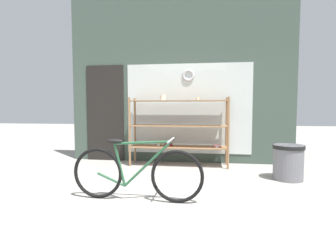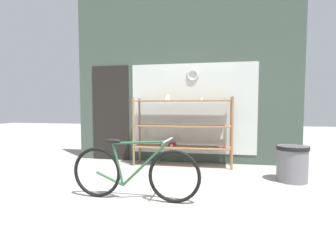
% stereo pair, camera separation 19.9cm
% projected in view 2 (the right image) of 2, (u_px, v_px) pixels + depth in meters
% --- Properties ---
extents(ground_plane, '(30.00, 30.00, 0.00)m').
position_uv_depth(ground_plane, '(150.00, 213.00, 2.93)').
color(ground_plane, gray).
extents(storefront_facade, '(4.78, 0.13, 3.88)m').
position_uv_depth(storefront_facade, '(182.00, 75.00, 5.58)').
color(storefront_facade, '#3D4C42').
rests_on(storefront_facade, ground_plane).
extents(display_case, '(1.98, 0.46, 1.43)m').
position_uv_depth(display_case, '(182.00, 126.00, 5.28)').
color(display_case, '#8E6642').
rests_on(display_case, ground_plane).
extents(bicycle, '(1.69, 0.46, 0.79)m').
position_uv_depth(bicycle, '(134.00, 172.00, 3.31)').
color(bicycle, black).
rests_on(bicycle, ground_plane).
extents(trash_bin, '(0.49, 0.49, 0.57)m').
position_uv_depth(trash_bin, '(292.00, 162.00, 4.15)').
color(trash_bin, slate).
rests_on(trash_bin, ground_plane).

